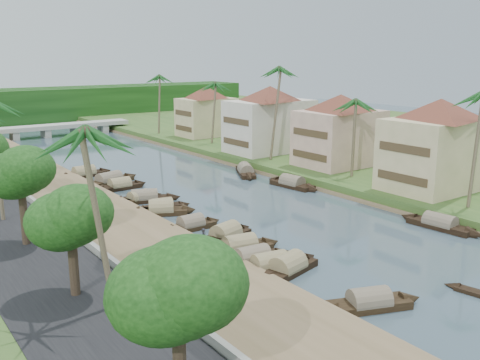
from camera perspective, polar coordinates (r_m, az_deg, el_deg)
ground at (r=52.70m, az=6.24°, el=-4.66°), size 220.00×220.00×0.00m
left_bank at (r=61.78m, az=-17.91°, el=-2.17°), size 10.00×180.00×0.80m
right_bank at (r=79.29m, az=6.77°, el=1.84°), size 16.00×180.00×1.20m
retaining_wall at (r=60.46m, az=-21.75°, el=-1.87°), size 0.40×180.00×1.10m
far_right_fill at (r=107.56m, az=21.49°, el=3.99°), size 60.00×220.00×1.15m
treeline at (r=141.66m, az=-22.16°, el=7.35°), size 120.00×14.00×8.00m
bridge at (r=115.06m, az=-18.61°, el=5.35°), size 28.00×4.00×2.40m
building_near at (r=64.15m, az=20.34°, el=3.67°), size 14.85×14.85×10.20m
building_mid at (r=74.86m, az=10.57°, el=5.34°), size 14.11×14.11×9.70m
building_far at (r=84.36m, az=3.18°, el=6.58°), size 15.59×15.59×10.20m
building_distant at (r=101.16m, az=-3.59°, el=7.39°), size 12.62×12.62×9.20m
sampan_0 at (r=36.52m, az=13.59°, el=-12.63°), size 7.75×4.22×2.06m
sampan_1 at (r=41.01m, az=5.11°, el=-9.33°), size 7.87×3.54×2.28m
sampan_2 at (r=41.40m, az=3.24°, el=-9.08°), size 7.96×2.83×2.08m
sampan_3 at (r=42.61m, az=1.36°, el=-8.40°), size 7.74×2.42×2.07m
sampan_4 at (r=44.99m, az=-0.02°, el=-7.19°), size 7.89×2.88×2.20m
sampan_5 at (r=47.90m, az=-1.53°, el=-5.90°), size 7.34×3.64×2.28m
sampan_6 at (r=50.86m, az=-5.25°, el=-4.82°), size 6.68×1.79×2.03m
sampan_7 at (r=57.34m, az=-8.36°, el=-2.82°), size 6.71×2.51×1.81m
sampan_8 at (r=55.93m, az=-8.40°, el=-3.22°), size 7.38×4.94×2.28m
sampan_9 at (r=60.83m, az=-10.14°, el=-1.94°), size 8.39×4.56×2.13m
sampan_10 at (r=60.88m, az=-10.73°, el=-1.97°), size 6.86×2.74×1.90m
sampan_11 at (r=67.14m, az=-12.69°, el=-0.63°), size 7.32×1.92×2.11m
sampan_12 at (r=70.41m, az=-13.79°, el=-0.05°), size 9.47×4.23×2.22m
sampan_13 at (r=75.28m, az=-16.29°, el=0.65°), size 8.31×2.37×2.24m
sampan_14 at (r=54.28m, az=20.54°, el=-4.46°), size 2.28×8.73×2.10m
sampan_15 at (r=66.91m, az=5.58°, el=-0.41°), size 2.70×8.61×2.26m
sampan_16 at (r=73.72m, az=0.61°, el=0.93°), size 5.86×9.00×2.26m
canoe_1 at (r=42.07m, az=1.04°, el=-9.15°), size 5.68×1.45×0.91m
canoe_2 at (r=61.59m, az=-9.16°, el=-2.02°), size 5.16×3.15×0.78m
palm_0 at (r=56.59m, az=24.22°, el=8.09°), size 3.20×3.20×12.82m
palm_1 at (r=67.29m, az=12.20°, el=8.06°), size 3.20×3.20×10.97m
palm_2 at (r=76.91m, az=3.61°, el=11.55°), size 3.20×3.20×14.59m
palm_3 at (r=91.72m, az=-2.99°, el=10.10°), size 3.20×3.20×11.73m
palm_4 at (r=30.56m, az=-14.77°, el=4.75°), size 3.20×3.20×12.23m
palm_7 at (r=104.49m, az=-8.79°, el=10.75°), size 3.20×3.20×12.51m
tree_0 at (r=22.63m, az=-6.68°, el=-11.65°), size 4.88×4.88×7.31m
tree_1 at (r=34.21m, az=-17.67°, el=-3.96°), size 4.41×4.41×6.88m
tree_2 at (r=44.75m, az=-22.43°, el=0.62°), size 4.55×4.55×7.71m
tree_6 at (r=88.01m, az=5.50°, el=6.78°), size 4.06×4.06×6.92m
person_near at (r=43.38m, az=-3.86°, el=-6.25°), size 0.67×0.75×1.73m
person_far at (r=56.03m, az=-15.71°, el=-2.33°), size 0.89×0.79×1.54m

